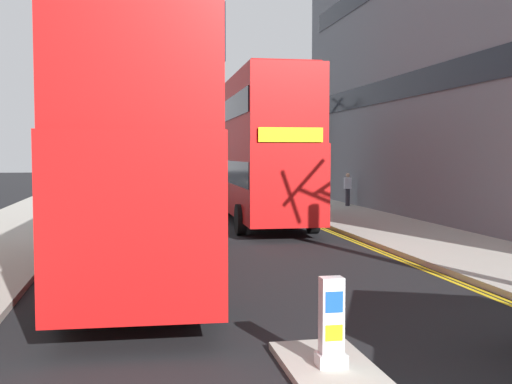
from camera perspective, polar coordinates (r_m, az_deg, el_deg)
sidewalk_right at (r=21.65m, az=13.18°, el=-3.58°), size 4.00×80.00×0.14m
kerb_line_outer at (r=19.03m, az=9.87°, el=-4.71°), size 0.10×56.00×0.01m
kerb_line_inner at (r=18.97m, az=9.42°, el=-4.73°), size 0.10×56.00×0.01m
traffic_island at (r=8.02m, az=6.92°, el=-15.94°), size 1.10×2.20×0.10m
keep_left_bollard at (r=7.85m, az=6.95°, el=-12.10°), size 0.36×0.28×1.11m
double_decker_bus_away at (r=13.61m, az=-10.31°, el=4.79°), size 3.12×10.89×5.64m
double_decker_bus_oncoming at (r=24.10m, az=0.36°, el=4.28°), size 2.99×10.86×5.64m
pedestrian_far at (r=30.89m, az=8.43°, el=0.29°), size 0.34×0.22×1.62m
street_tree_near at (r=42.71m, az=2.11°, el=3.36°), size 1.64×1.74×5.12m
street_tree_far at (r=35.41m, az=4.82°, el=3.66°), size 1.91×1.99×5.90m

